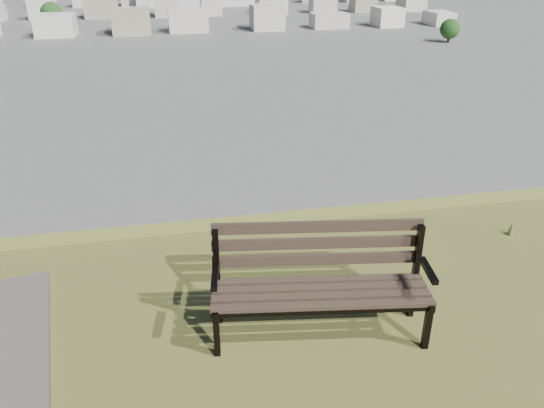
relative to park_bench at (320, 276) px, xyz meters
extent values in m
cube|color=#3B2922|center=(-0.04, -0.28, -0.09)|extent=(1.79, 0.36, 0.04)
cube|color=#3B2922|center=(-0.02, -0.16, -0.09)|extent=(1.79, 0.36, 0.04)
cube|color=#3B2922|center=(-0.01, -0.04, -0.09)|extent=(1.79, 0.36, 0.04)
cube|color=#3B2922|center=(0.01, 0.08, -0.09)|extent=(1.79, 0.36, 0.04)
cube|color=#3B2922|center=(0.02, 0.15, 0.07)|extent=(1.79, 0.31, 0.10)
cube|color=#3B2922|center=(0.03, 0.18, 0.21)|extent=(1.79, 0.31, 0.10)
cube|color=#3B2922|center=(0.03, 0.20, 0.36)|extent=(1.79, 0.31, 0.10)
cube|color=black|center=(-0.90, -0.17, -0.31)|extent=(0.06, 0.07, 0.44)
cube|color=black|center=(-0.83, 0.26, -0.07)|extent=(0.06, 0.07, 0.92)
cube|color=black|center=(-0.87, 0.03, -0.12)|extent=(0.13, 0.50, 0.05)
cube|color=black|center=(-0.87, -0.02, 0.13)|extent=(0.10, 0.36, 0.05)
cube|color=black|center=(0.81, -0.43, -0.31)|extent=(0.06, 0.07, 0.44)
cube|color=black|center=(0.87, 0.00, -0.07)|extent=(0.06, 0.07, 0.92)
cube|color=black|center=(0.84, -0.23, -0.12)|extent=(0.13, 0.50, 0.05)
cube|color=black|center=(0.83, -0.28, 0.13)|extent=(0.10, 0.36, 0.05)
cube|color=black|center=(-0.04, -0.29, -0.14)|extent=(1.79, 0.31, 0.04)
cube|color=black|center=(0.01, 0.09, -0.14)|extent=(1.79, 0.31, 0.04)
cone|color=brown|center=(2.65, 1.14, -0.44)|extent=(0.08, 0.08, 0.18)
cube|color=#C0AFA5|center=(-35.75, 197.94, -22.03)|extent=(11.00, 11.00, 7.00)
cube|color=#B4A38F|center=(-11.75, 197.94, -22.03)|extent=(11.00, 11.00, 7.00)
cube|color=silver|center=(12.25, 197.94, -22.03)|extent=(11.00, 11.00, 7.00)
cube|color=beige|center=(36.25, 197.94, -22.03)|extent=(11.00, 11.00, 7.00)
cube|color=gray|center=(60.25, 197.94, -22.03)|extent=(11.00, 11.00, 7.00)
cube|color=#BEB6A7|center=(84.25, 197.94, -22.03)|extent=(11.00, 11.00, 7.00)
cube|color=beige|center=(108.25, 197.94, -22.03)|extent=(11.00, 11.00, 7.00)
cube|color=silver|center=(-47.75, 247.94, -22.03)|extent=(11.00, 11.00, 7.00)
cube|color=beige|center=(-23.75, 247.94, -22.03)|extent=(11.00, 11.00, 7.00)
cube|color=gray|center=(0.25, 247.94, -22.03)|extent=(11.00, 11.00, 7.00)
cube|color=#BEB6A7|center=(24.25, 247.94, -22.03)|extent=(11.00, 11.00, 7.00)
cube|color=beige|center=(48.25, 247.94, -22.03)|extent=(11.00, 11.00, 7.00)
cube|color=silver|center=(72.25, 247.94, -22.03)|extent=(11.00, 11.00, 7.00)
cube|color=#C0AFA5|center=(96.25, 247.94, -22.03)|extent=(11.00, 11.00, 7.00)
cube|color=#B4A38F|center=(120.25, 247.94, -22.03)|extent=(11.00, 11.00, 7.00)
cube|color=#BEB6A7|center=(-59.75, 297.94, -22.03)|extent=(11.00, 11.00, 7.00)
cube|color=beige|center=(-35.75, 297.94, -22.03)|extent=(11.00, 11.00, 7.00)
cylinder|color=black|center=(90.25, 157.94, -24.48)|extent=(0.80, 0.80, 2.10)
sphere|color=#173412|center=(90.25, 157.94, -21.33)|extent=(6.30, 6.30, 6.30)
cylinder|color=black|center=(-39.75, 217.94, -24.18)|extent=(0.80, 0.80, 2.70)
sphere|color=#173412|center=(-39.75, 217.94, -20.13)|extent=(8.10, 8.10, 8.10)
cylinder|color=black|center=(130.25, 277.94, -24.56)|extent=(0.80, 0.80, 1.95)
cylinder|color=black|center=(40.25, 297.94, -24.48)|extent=(0.80, 0.80, 2.10)
camera|label=1|loc=(-1.14, -3.56, 2.49)|focal=35.00mm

